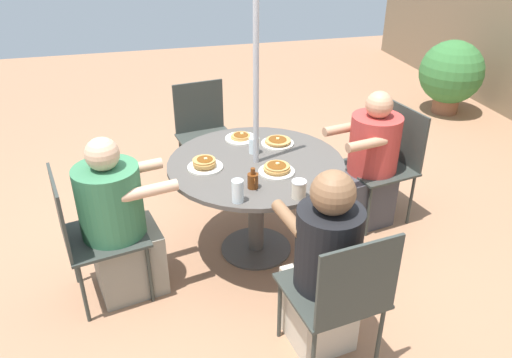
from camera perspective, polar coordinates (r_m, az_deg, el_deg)
ground_plane at (r=3.72m, az=0.00°, el=-7.95°), size 12.00×12.00×0.00m
patio_table at (r=3.39m, az=0.00°, el=0.15°), size 1.19×1.19×0.72m
umbrella_pole at (r=3.18m, az=0.00°, el=8.39°), size 0.04×0.04×2.23m
patio_chair_north at (r=4.38m, az=-5.92°, el=5.71°), size 0.54×0.54×0.90m
patio_chair_east at (r=3.18m, az=-18.67°, el=-5.55°), size 0.56×0.56×0.90m
diner_east at (r=3.21m, az=-15.36°, el=-5.22°), size 0.48×0.60×1.09m
patio_chair_south at (r=2.62m, az=9.71°, el=-12.56°), size 0.53×0.53×0.90m
diner_south at (r=2.73m, az=7.74°, el=-10.27°), size 0.53×0.40×1.12m
patio_chair_west at (r=3.99m, az=14.91°, el=2.36°), size 0.55×0.55×0.90m
diner_west at (r=3.89m, az=12.73°, el=1.42°), size 0.45×0.56×1.07m
pancake_plate_a at (r=3.19m, az=2.39°, el=1.13°), size 0.23×0.23×0.06m
pancake_plate_b at (r=3.26m, az=-5.87°, el=1.67°), size 0.23×0.23×0.08m
pancake_plate_c at (r=3.58m, az=2.47°, el=4.24°), size 0.23×0.23×0.05m
pancake_plate_d at (r=3.66m, az=-1.74°, el=4.76°), size 0.23×0.23×0.05m
syrup_bottle at (r=3.00m, az=-0.35°, el=-0.15°), size 0.09×0.07×0.13m
coffee_cup at (r=2.91m, az=4.93°, el=-1.16°), size 0.09×0.09×0.11m
drinking_glass_a at (r=2.86m, az=-2.11°, el=-1.38°), size 0.07×0.07×0.14m
drinking_glass_b at (r=3.43m, az=-0.23°, el=3.86°), size 0.07×0.07×0.11m
potted_shrub at (r=6.42m, az=21.40°, el=11.17°), size 0.74×0.74×0.87m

